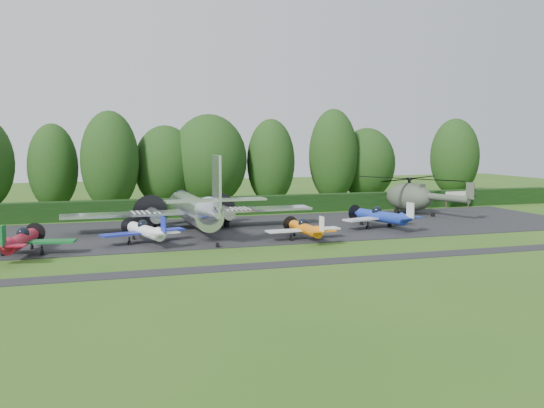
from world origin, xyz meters
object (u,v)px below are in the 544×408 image
object	(u,v)px
light_plane_white	(146,231)
helicopter	(409,195)
light_plane_red	(21,241)
light_plane_orange	(305,229)
light_plane_blue	(381,216)
transport_plane	(195,209)
sign_board	(458,197)

from	to	relation	value
light_plane_white	helicopter	size ratio (longest dim) A/B	0.49
light_plane_red	helicopter	bearing A→B (deg)	7.43
light_plane_red	helicopter	world-z (taller)	helicopter
helicopter	light_plane_red	bearing A→B (deg)	-143.21
light_plane_red	light_plane_orange	bearing A→B (deg)	-10.88
light_plane_blue	helicopter	distance (m)	12.41
helicopter	light_plane_orange	bearing A→B (deg)	-124.90
transport_plane	light_plane_blue	size ratio (longest dim) A/B	2.96
light_plane_red	light_plane_white	xyz separation A→B (m)	(9.04, 2.41, -0.08)
transport_plane	light_plane_orange	world-z (taller)	transport_plane
transport_plane	light_plane_red	xyz separation A→B (m)	(-13.94, -7.66, -0.89)
light_plane_orange	transport_plane	bearing A→B (deg)	139.47
helicopter	sign_board	bearing A→B (deg)	40.55
light_plane_red	light_plane_white	size ratio (longest dim) A/B	1.07
sign_board	light_plane_blue	bearing A→B (deg)	-138.75
light_plane_orange	helicopter	size ratio (longest dim) A/B	0.45
transport_plane	helicopter	bearing A→B (deg)	14.00
light_plane_white	helicopter	xyz separation A→B (m)	(30.10, 10.89, 1.09)
light_plane_orange	light_plane_white	bearing A→B (deg)	173.24
light_plane_white	sign_board	size ratio (longest dim) A/B	2.02
transport_plane	light_plane_blue	bearing A→B (deg)	-10.38
light_plane_red	helicopter	xyz separation A→B (m)	(39.14, 13.30, 1.01)
helicopter	sign_board	world-z (taller)	helicopter
light_plane_white	light_plane_blue	size ratio (longest dim) A/B	0.93
sign_board	transport_plane	bearing A→B (deg)	-160.28
light_plane_orange	sign_board	xyz separation A→B (m)	(26.18, 16.78, 0.34)
light_plane_white	helicopter	distance (m)	32.02
light_plane_white	sign_board	xyz separation A→B (m)	(38.90, 14.54, 0.26)
light_plane_orange	sign_board	distance (m)	31.10
helicopter	sign_board	distance (m)	9.57
light_plane_red	light_plane_white	bearing A→B (deg)	3.58
light_plane_red	light_plane_blue	bearing A→B (deg)	-3.69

